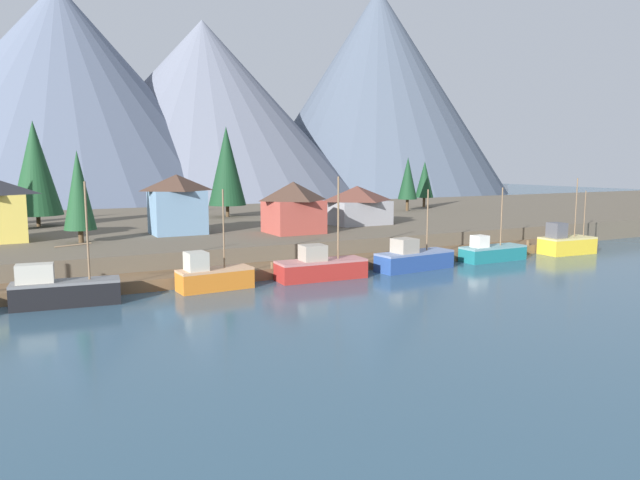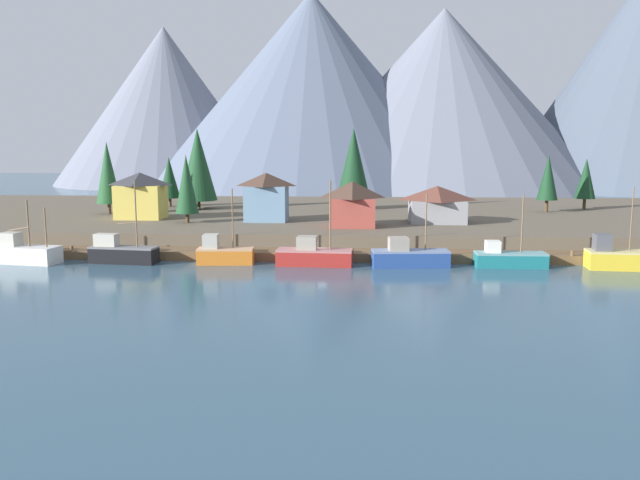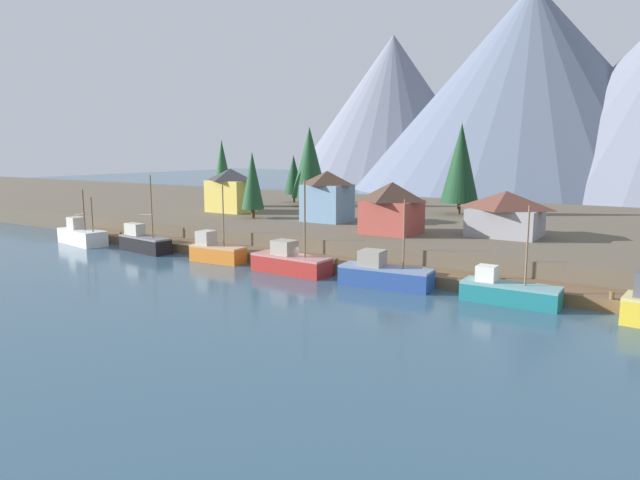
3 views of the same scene
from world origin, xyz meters
name	(u,v)px [view 3 (image 3 of 3)]	position (x,y,z in m)	size (l,w,h in m)	color
ground_plane	(389,246)	(0.00, 20.00, -0.50)	(400.00, 400.00, 1.00)	#335166
dock	(312,262)	(0.00, 1.99, 0.50)	(80.00, 4.00, 1.60)	brown
shoreline_bank	(425,223)	(0.00, 32.00, 1.25)	(400.00, 56.00, 2.50)	brown
mountain_west_peak	(392,109)	(-59.86, 143.69, 25.75)	(72.98, 72.98, 51.49)	slate
mountain_central_peak	(529,88)	(-10.31, 132.90, 29.65)	(102.25, 102.25, 59.29)	slate
fishing_boat_white	(82,235)	(-32.52, -2.23, 1.13)	(8.38, 4.17, 7.01)	silver
fishing_boat_black	(144,242)	(-21.48, -1.63, 1.15)	(7.68, 3.08, 9.09)	black
fishing_boat_orange	(216,251)	(-10.11, -1.47, 1.14)	(6.25, 2.67, 8.28)	#CC6B1E
fishing_boat_red	(290,262)	(-0.13, -1.68, 1.10)	(8.31, 3.10, 9.21)	maroon
fishing_boat_blue	(384,274)	(10.15, -1.80, 1.11)	(8.38, 3.31, 7.84)	navy
fishing_boat_teal	(508,292)	(20.87, -1.41, 0.92)	(7.48, 2.57, 7.82)	#196B70
house_yellow	(231,190)	(-26.39, 19.34, 5.86)	(6.83, 4.99, 6.59)	gold
house_grey	(506,213)	(15.36, 17.36, 5.05)	(7.70, 6.44, 4.98)	gray
house_blue	(327,196)	(-8.04, 17.66, 5.90)	(5.98, 5.10, 6.67)	#6689A8
house_red	(392,207)	(3.91, 12.50, 5.48)	(6.08, 5.87, 5.83)	#9E4238
conifer_near_left	(252,180)	(-18.48, 14.96, 7.73)	(3.13, 3.13, 9.19)	#4C3823
conifer_near_right	(461,163)	(3.83, 35.26, 9.98)	(5.52, 5.52, 13.24)	#4C3823
conifer_mid_left	(294,175)	(-27.59, 37.48, 7.44)	(3.55, 3.55, 8.43)	#4C3823
conifer_mid_right	(309,162)	(-21.61, 33.70, 9.80)	(6.09, 6.09, 13.18)	#4C3823
conifer_back_left	(222,168)	(-33.40, 25.23, 8.80)	(3.66, 3.66, 10.99)	#4C3823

